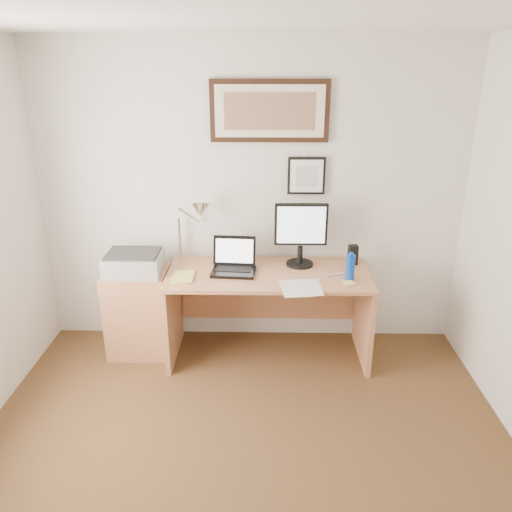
{
  "coord_description": "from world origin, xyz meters",
  "views": [
    {
      "loc": [
        0.12,
        -1.99,
        2.29
      ],
      "look_at": [
        0.06,
        1.43,
        0.97
      ],
      "focal_mm": 35.0,
      "sensor_mm": 36.0,
      "label": 1
    }
  ],
  "objects_px": {
    "desk": "(268,295)",
    "laptop": "(234,264)",
    "book": "(172,277)",
    "water_bottle": "(350,268)",
    "printer": "(134,263)",
    "lcd_monitor": "(301,232)",
    "side_cabinet": "(139,312)"
  },
  "relations": [
    {
      "from": "laptop",
      "to": "water_bottle",
      "type": "bearing_deg",
      "value": -9.99
    },
    {
      "from": "book",
      "to": "water_bottle",
      "type": "bearing_deg",
      "value": -0.45
    },
    {
      "from": "water_bottle",
      "to": "desk",
      "type": "distance_m",
      "value": 0.73
    },
    {
      "from": "desk",
      "to": "side_cabinet",
      "type": "bearing_deg",
      "value": -178.11
    },
    {
      "from": "side_cabinet",
      "to": "lcd_monitor",
      "type": "xyz_separation_m",
      "value": [
        1.33,
        0.11,
        0.68
      ]
    },
    {
      "from": "water_bottle",
      "to": "printer",
      "type": "distance_m",
      "value": 1.69
    },
    {
      "from": "desk",
      "to": "lcd_monitor",
      "type": "relative_size",
      "value": 3.08
    },
    {
      "from": "lcd_monitor",
      "to": "water_bottle",
      "type": "bearing_deg",
      "value": -38.13
    },
    {
      "from": "water_bottle",
      "to": "lcd_monitor",
      "type": "distance_m",
      "value": 0.5
    },
    {
      "from": "book",
      "to": "printer",
      "type": "relative_size",
      "value": 0.52
    },
    {
      "from": "printer",
      "to": "laptop",
      "type": "bearing_deg",
      "value": 1.2
    },
    {
      "from": "desk",
      "to": "printer",
      "type": "distance_m",
      "value": 1.11
    },
    {
      "from": "desk",
      "to": "laptop",
      "type": "height_order",
      "value": "laptop"
    },
    {
      "from": "printer",
      "to": "desk",
      "type": "bearing_deg",
      "value": 3.78
    },
    {
      "from": "desk",
      "to": "laptop",
      "type": "xyz_separation_m",
      "value": [
        -0.27,
        -0.05,
        0.29
      ]
    },
    {
      "from": "book",
      "to": "lcd_monitor",
      "type": "xyz_separation_m",
      "value": [
        1.0,
        0.27,
        0.28
      ]
    },
    {
      "from": "side_cabinet",
      "to": "book",
      "type": "bearing_deg",
      "value": -26.81
    },
    {
      "from": "side_cabinet",
      "to": "lcd_monitor",
      "type": "distance_m",
      "value": 1.49
    },
    {
      "from": "lcd_monitor",
      "to": "printer",
      "type": "relative_size",
      "value": 1.18
    },
    {
      "from": "book",
      "to": "laptop",
      "type": "distance_m",
      "value": 0.49
    },
    {
      "from": "desk",
      "to": "laptop",
      "type": "bearing_deg",
      "value": -168.86
    },
    {
      "from": "water_bottle",
      "to": "book",
      "type": "bearing_deg",
      "value": 179.55
    },
    {
      "from": "side_cabinet",
      "to": "book",
      "type": "distance_m",
      "value": 0.54
    },
    {
      "from": "desk",
      "to": "lcd_monitor",
      "type": "bearing_deg",
      "value": 15.83
    },
    {
      "from": "water_bottle",
      "to": "lcd_monitor",
      "type": "xyz_separation_m",
      "value": [
        -0.36,
        0.28,
        0.19
      ]
    },
    {
      "from": "lcd_monitor",
      "to": "side_cabinet",
      "type": "bearing_deg",
      "value": -175.35
    },
    {
      "from": "laptop",
      "to": "lcd_monitor",
      "type": "distance_m",
      "value": 0.59
    },
    {
      "from": "side_cabinet",
      "to": "printer",
      "type": "bearing_deg",
      "value": -82.14
    },
    {
      "from": "water_bottle",
      "to": "laptop",
      "type": "distance_m",
      "value": 0.91
    },
    {
      "from": "laptop",
      "to": "book",
      "type": "bearing_deg",
      "value": -162.72
    },
    {
      "from": "water_bottle",
      "to": "desk",
      "type": "bearing_deg",
      "value": 161.15
    },
    {
      "from": "book",
      "to": "desk",
      "type": "relative_size",
      "value": 0.14
    }
  ]
}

